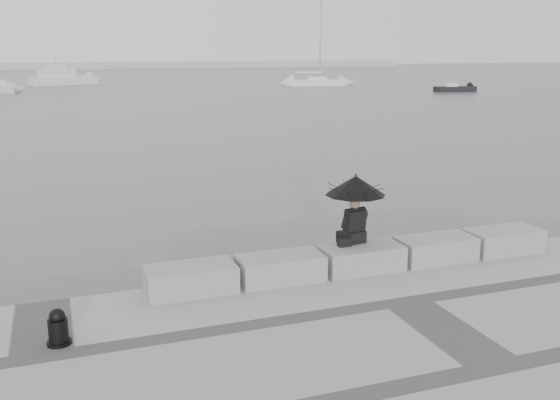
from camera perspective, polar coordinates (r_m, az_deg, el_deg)
name	(u,v)px	position (r m, az deg, el deg)	size (l,w,h in m)	color
ground	(350,286)	(13.04, 6.44, -7.83)	(360.00, 360.00, 0.00)	#46494B
stone_block_far_left	(191,279)	(11.33, -8.16, -7.20)	(1.60, 0.80, 0.50)	gray
stone_block_left	(280,268)	(11.76, 0.01, -6.27)	(1.60, 0.80, 0.50)	gray
stone_block_centre	(361,258)	(12.41, 7.45, -5.31)	(1.60, 0.80, 0.50)	gray
stone_block_right	(435,249)	(13.24, 14.02, -4.38)	(1.60, 0.80, 0.50)	gray
stone_block_far_right	(503,241)	(14.24, 19.74, -3.53)	(1.60, 0.80, 0.50)	gray
seated_person	(356,193)	(12.31, 6.92, 0.65)	(1.19, 1.19, 1.39)	black
bag	(344,242)	(12.26, 5.90, -3.88)	(0.25, 0.14, 0.16)	black
mooring_bollard	(58,330)	(9.91, -19.62, -11.11)	(0.36, 0.36, 0.57)	black
distant_landmass	(38,66)	(165.42, -21.25, 11.37)	(180.00, 8.00, 2.80)	#A5A8AB
sailboat_right	(316,82)	(85.28, 3.35, 10.74)	(7.68, 3.78, 12.90)	silver
motor_cruiser	(63,78)	(92.56, -19.20, 10.48)	(9.51, 5.76, 4.50)	silver
small_motorboat	(455,89)	(75.96, 15.71, 9.76)	(4.88, 1.94, 1.10)	black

